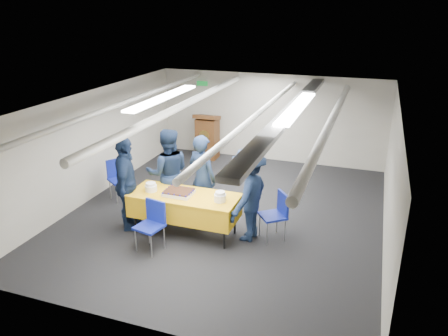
{
  "coord_description": "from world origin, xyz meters",
  "views": [
    {
      "loc": [
        2.59,
        -7.5,
        3.96
      ],
      "look_at": [
        0.02,
        -0.2,
        1.05
      ],
      "focal_mm": 35.0,
      "sensor_mm": 36.0,
      "label": 1
    }
  ],
  "objects": [
    {
      "name": "sheet_cake",
      "position": [
        -0.54,
        -1.04,
        0.81
      ],
      "size": [
        0.51,
        0.4,
        0.09
      ],
      "color": "white",
      "rests_on": "serving_table"
    },
    {
      "name": "plate_stack_left",
      "position": [
        -1.09,
        -1.06,
        0.84
      ],
      "size": [
        0.22,
        0.22,
        0.16
      ],
      "color": "white",
      "rests_on": "serving_table"
    },
    {
      "name": "room_shell",
      "position": [
        0.09,
        0.41,
        1.81
      ],
      "size": [
        6.0,
        7.0,
        2.3
      ],
      "color": "beige",
      "rests_on": "ground"
    },
    {
      "name": "plate_stack_right",
      "position": [
        0.25,
        -1.06,
        0.85
      ],
      "size": [
        0.21,
        0.21,
        0.18
      ],
      "color": "white",
      "rests_on": "serving_table"
    },
    {
      "name": "chair_near",
      "position": [
        -0.75,
        -1.68,
        0.53
      ],
      "size": [
        0.5,
        0.5,
        0.87
      ],
      "color": "gray",
      "rests_on": "ground"
    },
    {
      "name": "sailor_b",
      "position": [
        -1.05,
        -0.42,
        0.89
      ],
      "size": [
        1.07,
        0.99,
        1.77
      ],
      "primitive_type": "imported",
      "rotation": [
        0.0,
        0.0,
        3.62
      ],
      "color": "#0E1A32",
      "rests_on": "ground"
    },
    {
      "name": "chair_left",
      "position": [
        -2.43,
        -0.06,
        0.53
      ],
      "size": [
        0.58,
        0.58,
        0.87
      ],
      "color": "gray",
      "rests_on": "ground"
    },
    {
      "name": "sailor_c",
      "position": [
        -1.53,
        -1.17,
        0.89
      ],
      "size": [
        0.83,
        1.13,
        1.77
      ],
      "primitive_type": "imported",
      "rotation": [
        0.0,
        0.0,
        2.01
      ],
      "color": "#0E1A32",
      "rests_on": "ground"
    },
    {
      "name": "podium",
      "position": [
        -1.6,
        3.05,
        0.61
      ],
      "size": [
        0.62,
        0.53,
        1.25
      ],
      "color": "brown",
      "rests_on": "ground"
    },
    {
      "name": "serving_table",
      "position": [
        -0.45,
        -1.01,
        0.56
      ],
      "size": [
        1.97,
        0.82,
        0.77
      ],
      "color": "black",
      "rests_on": "ground"
    },
    {
      "name": "sailor_a",
      "position": [
        -0.37,
        -0.34,
        0.85
      ],
      "size": [
        0.72,
        0.58,
        1.7
      ],
      "primitive_type": "imported",
      "rotation": [
        0.0,
        0.0,
        2.82
      ],
      "color": "#0E1A32",
      "rests_on": "ground"
    },
    {
      "name": "chair_right",
      "position": [
        1.17,
        -0.63,
        0.53
      ],
      "size": [
        0.59,
        0.59,
        0.87
      ],
      "color": "gray",
      "rests_on": "ground"
    },
    {
      "name": "ground",
      "position": [
        0.0,
        0.0,
        0.0
      ],
      "size": [
        7.0,
        7.0,
        0.0
      ],
      "primitive_type": "plane",
      "color": "black",
      "rests_on": "ground"
    },
    {
      "name": "sailor_d",
      "position": [
        0.68,
        -0.8,
        0.85
      ],
      "size": [
        0.8,
        1.19,
        1.7
      ],
      "primitive_type": "imported",
      "rotation": [
        0.0,
        0.0,
        -1.74
      ],
      "color": "#0E1A32",
      "rests_on": "ground"
    }
  ]
}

